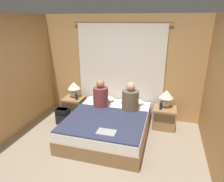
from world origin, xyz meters
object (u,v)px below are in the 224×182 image
(beer_bottle_on_left_stand, at_px, (76,97))
(backpack_on_floor, at_px, (63,115))
(person_left_in_bed, at_px, (101,96))
(laptop_on_bed, at_px, (106,132))
(bed, at_px, (108,125))
(nightstand_left, at_px, (74,106))
(nightstand_right, at_px, (164,118))
(lamp_right, at_px, (166,96))
(beer_bottle_on_right_stand, at_px, (161,106))
(lamp_left, at_px, (74,87))
(pillow_left, at_px, (103,98))
(pillow_right, at_px, (132,101))
(person_right_in_bed, at_px, (130,99))

(beer_bottle_on_left_stand, relative_size, backpack_on_floor, 0.53)
(person_left_in_bed, xyz_separation_m, laptop_on_bed, (0.47, -1.08, -0.23))
(bed, relative_size, nightstand_left, 3.83)
(nightstand_right, distance_m, backpack_on_floor, 2.38)
(lamp_right, distance_m, beer_bottle_on_right_stand, 0.27)
(bed, height_order, beer_bottle_on_right_stand, beer_bottle_on_right_stand)
(beer_bottle_on_right_stand, relative_size, laptop_on_bed, 0.63)
(nightstand_right, xyz_separation_m, lamp_left, (-2.28, 0.08, 0.51))
(person_left_in_bed, bearing_deg, nightstand_right, 11.26)
(pillow_left, height_order, laptop_on_bed, pillow_left)
(laptop_on_bed, bearing_deg, bed, 104.31)
(pillow_right, distance_m, beer_bottle_on_left_stand, 1.38)
(person_left_in_bed, bearing_deg, bed, -52.64)
(beer_bottle_on_right_stand, bearing_deg, person_left_in_bed, -171.44)
(bed, height_order, nightstand_left, nightstand_left)
(nightstand_right, xyz_separation_m, laptop_on_bed, (-0.96, -1.37, 0.26))
(nightstand_left, bearing_deg, lamp_right, 1.93)
(pillow_right, distance_m, backpack_on_floor, 1.68)
(pillow_right, xyz_separation_m, person_left_in_bed, (-0.66, -0.37, 0.21))
(lamp_right, relative_size, laptop_on_bed, 1.20)
(nightstand_right, bearing_deg, backpack_on_floor, -168.07)
(lamp_left, xyz_separation_m, person_left_in_bed, (0.84, -0.36, -0.01))
(lamp_left, xyz_separation_m, beer_bottle_on_right_stand, (2.18, -0.16, -0.19))
(pillow_right, bearing_deg, lamp_left, -179.81)
(pillow_right, bearing_deg, beer_bottle_on_right_stand, -13.68)
(lamp_left, distance_m, pillow_right, 1.52)
(lamp_left, distance_m, pillow_left, 0.81)
(bed, xyz_separation_m, beer_bottle_on_left_stand, (-1.01, 0.59, 0.33))
(pillow_right, relative_size, laptop_on_bed, 1.67)
(backpack_on_floor, bearing_deg, person_right_in_bed, 7.43)
(laptop_on_bed, bearing_deg, beer_bottle_on_left_stand, 132.58)
(lamp_left, height_order, backpack_on_floor, lamp_left)
(pillow_right, bearing_deg, lamp_right, -0.36)
(lamp_left, distance_m, beer_bottle_on_left_stand, 0.28)
(nightstand_left, xyz_separation_m, lamp_left, (0.00, 0.08, 0.51))
(lamp_left, relative_size, beer_bottle_on_left_stand, 1.95)
(beer_bottle_on_left_stand, height_order, beer_bottle_on_right_stand, beer_bottle_on_right_stand)
(lamp_right, distance_m, pillow_left, 1.52)
(nightstand_right, bearing_deg, person_right_in_bed, -159.15)
(person_left_in_bed, bearing_deg, beer_bottle_on_right_stand, 8.56)
(laptop_on_bed, relative_size, backpack_on_floor, 0.86)
(bed, relative_size, laptop_on_bed, 5.72)
(person_right_in_bed, bearing_deg, lamp_right, 25.79)
(pillow_right, height_order, person_right_in_bed, person_right_in_bed)
(lamp_right, xyz_separation_m, person_left_in_bed, (-1.44, -0.36, -0.01))
(backpack_on_floor, bearing_deg, beer_bottle_on_left_stand, 65.55)
(nightstand_right, relative_size, pillow_right, 0.89)
(bed, xyz_separation_m, lamp_left, (-1.14, 0.75, 0.52))
(lamp_right, bearing_deg, laptop_on_bed, -123.65)
(bed, bearing_deg, nightstand_left, 149.37)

